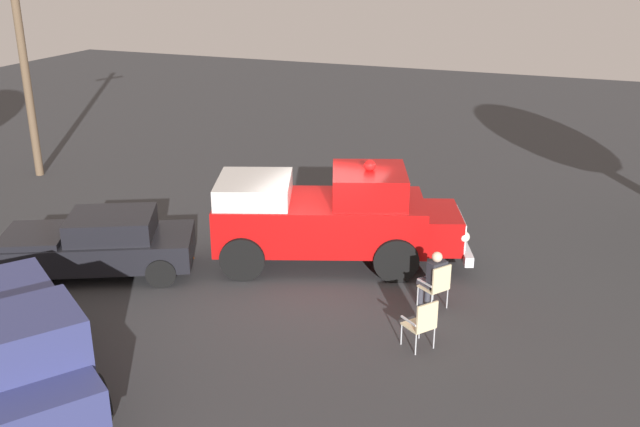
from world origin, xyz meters
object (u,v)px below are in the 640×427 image
vintage_fire_truck (330,216)px  parked_pickup (13,343)px  lawn_chair_by_car (423,322)px  classic_hot_rod (99,244)px  lawn_chair_near_truck (437,284)px  utility_pole (25,69)px  spectator_seated (433,277)px  traffic_cone (182,249)px

vintage_fire_truck → parked_pickup: bearing=-113.3°
lawn_chair_by_car → classic_hot_rod: bearing=175.4°
lawn_chair_near_truck → utility_pole: size_ratio=0.15×
classic_hot_rod → utility_pole: 9.26m
lawn_chair_near_truck → spectator_seated: (-0.11, 0.08, 0.11)m
classic_hot_rod → traffic_cone: classic_hot_rod is taller
vintage_fire_truck → utility_pole: 12.19m
vintage_fire_truck → utility_pole: (-11.55, 3.13, 2.33)m
vintage_fire_truck → utility_pole: utility_pole is taller
vintage_fire_truck → lawn_chair_near_truck: (2.94, -1.46, -0.61)m
spectator_seated → utility_pole: size_ratio=0.19×
parked_pickup → lawn_chair_by_car: bearing=32.6°
vintage_fire_truck → lawn_chair_near_truck: bearing=-26.4°
utility_pole → traffic_cone: 9.80m
vintage_fire_truck → traffic_cone: (-3.38, -1.22, -0.89)m
traffic_cone → lawn_chair_by_car: bearing=-16.8°
parked_pickup → traffic_cone: parked_pickup is taller
lawn_chair_by_car → traffic_cone: size_ratio=1.61×
lawn_chair_near_truck → lawn_chair_by_car: bearing=-86.9°
classic_hot_rod → parked_pickup: size_ratio=0.96×
spectator_seated → utility_pole: (-14.38, 4.51, 2.83)m
lawn_chair_by_car → spectator_seated: bearing=96.4°
parked_pickup → classic_hot_rod: bearing=111.0°
parked_pickup → traffic_cone: (-0.34, 5.82, -0.68)m
spectator_seated → traffic_cone: (-6.21, 0.16, -0.39)m
classic_hot_rod → lawn_chair_near_truck: bearing=7.9°
spectator_seated → vintage_fire_truck: bearing=154.0°
utility_pole → traffic_cone: bearing=-28.0°
vintage_fire_truck → lawn_chair_by_car: (3.03, -3.16, -0.61)m
vintage_fire_truck → lawn_chair_near_truck: vintage_fire_truck is taller
parked_pickup → spectator_seated: size_ratio=3.84×
vintage_fire_truck → parked_pickup: size_ratio=1.28×
classic_hot_rod → lawn_chair_near_truck: size_ratio=4.64×
lawn_chair_near_truck → traffic_cone: 6.33m
lawn_chair_near_truck → lawn_chair_by_car: 1.70m
utility_pole → lawn_chair_near_truck: bearing=-17.6°
lawn_chair_near_truck → traffic_cone: bearing=177.8°
classic_hot_rod → utility_pole: size_ratio=0.70×
lawn_chair_by_car → traffic_cone: (-6.41, 1.94, -0.28)m
parked_pickup → utility_pole: (-8.51, 10.17, 2.54)m
traffic_cone → classic_hot_rod: bearing=-136.6°
vintage_fire_truck → spectator_seated: bearing=-26.0°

